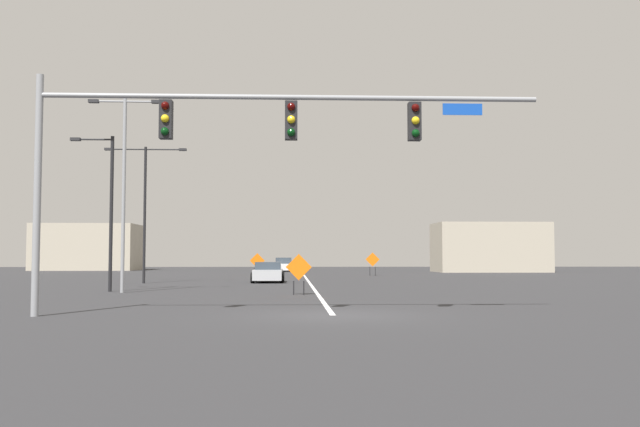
% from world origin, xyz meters
% --- Properties ---
extents(ground, '(171.01, 171.01, 0.00)m').
position_xyz_m(ground, '(0.00, 0.00, 0.00)').
color(ground, '#2D2D30').
extents(road_centre_stripe, '(0.16, 95.00, 0.01)m').
position_xyz_m(road_centre_stripe, '(0.00, 47.50, 0.00)').
color(road_centre_stripe, white).
rests_on(road_centre_stripe, ground).
extents(traffic_signal_assembly, '(13.68, 0.44, 6.50)m').
position_xyz_m(traffic_signal_assembly, '(-2.90, -0.02, 4.93)').
color(traffic_signal_assembly, gray).
rests_on(traffic_signal_assembly, ground).
extents(street_lamp_near_right, '(1.96, 0.24, 7.04)m').
position_xyz_m(street_lamp_near_right, '(-9.41, 13.15, 3.94)').
color(street_lamp_near_right, black).
rests_on(street_lamp_near_right, ground).
extents(street_lamp_far_right, '(4.81, 0.24, 8.06)m').
position_xyz_m(street_lamp_far_right, '(-9.74, 22.90, 4.88)').
color(street_lamp_far_right, black).
rests_on(street_lamp_far_right, ground).
extents(street_lamp_near_left, '(3.20, 0.24, 8.57)m').
position_xyz_m(street_lamp_near_left, '(-8.47, 12.11, 5.02)').
color(street_lamp_near_left, gray).
rests_on(street_lamp_near_left, ground).
extents(construction_sign_median_far, '(1.08, 0.25, 1.69)m').
position_xyz_m(construction_sign_median_far, '(-0.80, 10.12, 1.05)').
color(construction_sign_median_far, orange).
rests_on(construction_sign_median_far, ground).
extents(construction_sign_left_shoulder, '(1.23, 0.11, 1.83)m').
position_xyz_m(construction_sign_left_shoulder, '(-3.86, 39.45, 1.13)').
color(construction_sign_left_shoulder, orange).
rests_on(construction_sign_left_shoulder, ground).
extents(construction_sign_right_lane, '(1.13, 0.18, 1.89)m').
position_xyz_m(construction_sign_right_lane, '(5.53, 38.17, 1.20)').
color(construction_sign_right_lane, orange).
rests_on(construction_sign_right_lane, ground).
extents(car_white_far, '(2.10, 3.97, 1.43)m').
position_xyz_m(car_white_far, '(-1.81, 54.32, 0.67)').
color(car_white_far, white).
rests_on(car_white_far, ground).
extents(car_silver_near, '(1.95, 3.98, 1.23)m').
position_xyz_m(car_silver_near, '(-2.50, 24.17, 0.58)').
color(car_silver_near, '#B7BABF').
rests_on(car_silver_near, ground).
extents(roadside_building_east, '(10.90, 6.11, 4.89)m').
position_xyz_m(roadside_building_east, '(18.83, 51.09, 2.45)').
color(roadside_building_east, '#B2A893').
rests_on(roadside_building_east, ground).
extents(roadside_building_west, '(11.05, 7.64, 5.16)m').
position_xyz_m(roadside_building_west, '(-23.96, 62.00, 2.58)').
color(roadside_building_west, '#B2A893').
rests_on(roadside_building_west, ground).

